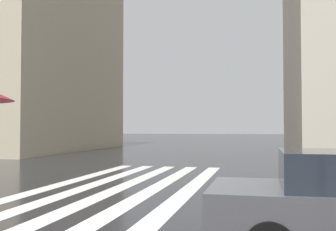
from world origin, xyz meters
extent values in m
plane|color=black|center=(0.00, 0.00, 0.00)|extent=(220.00, 220.00, 0.00)
cube|color=silver|center=(4.00, -0.34, 0.00)|extent=(13.00, 0.50, 0.01)
cube|color=silver|center=(4.00, 0.66, 0.00)|extent=(13.00, 0.50, 0.01)
cube|color=silver|center=(4.00, 1.66, 0.00)|extent=(13.00, 0.50, 0.01)
cube|color=silver|center=(4.00, 2.66, 0.00)|extent=(13.00, 0.50, 0.01)
cube|color=silver|center=(4.00, 3.66, 0.00)|extent=(13.00, 0.50, 0.01)
cylinder|color=black|center=(-0.17, -2.38, 0.31)|extent=(0.20, 0.62, 0.62)
camera|label=1|loc=(-6.71, -2.27, 1.72)|focal=42.23mm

